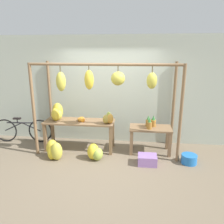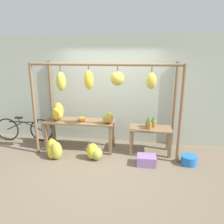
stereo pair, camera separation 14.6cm
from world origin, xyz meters
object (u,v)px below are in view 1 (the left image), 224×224
at_px(orange_pile, 81,119).
at_px(fruit_crate_white, 147,160).
at_px(banana_pile_on_table, 57,113).
at_px(parked_bicycle, 23,130).
at_px(banana_pile_ground_left, 54,150).
at_px(banana_pile_ground_right, 95,153).
at_px(pineapple_cluster, 150,123).
at_px(papaya_pile, 108,118).
at_px(blue_bucket, 189,159).

distance_m(orange_pile, fruit_crate_white, 1.84).
distance_m(banana_pile_on_table, orange_pile, 0.64).
relative_size(fruit_crate_white, parked_bicycle, 0.25).
bearing_deg(banana_pile_ground_left, orange_pile, 46.79).
bearing_deg(banana_pile_ground_left, banana_pile_ground_right, 3.25).
bearing_deg(pineapple_cluster, banana_pile_on_table, 179.74).
distance_m(banana_pile_ground_left, fruit_crate_white, 2.13).
distance_m(orange_pile, pineapple_cluster, 1.67).
distance_m(banana_pile_ground_right, parked_bicycle, 2.28).
height_order(fruit_crate_white, parked_bicycle, parked_bicycle).
bearing_deg(pineapple_cluster, fruit_crate_white, -96.40).
xyz_separation_m(orange_pile, pineapple_cluster, (1.67, 0.05, -0.03)).
bearing_deg(pineapple_cluster, papaya_pile, -171.41).
bearing_deg(blue_bucket, banana_pile_on_table, 170.99).
xyz_separation_m(banana_pile_on_table, blue_bucket, (3.14, -0.50, -0.82)).
bearing_deg(fruit_crate_white, banana_pile_ground_left, 179.13).
bearing_deg(banana_pile_on_table, parked_bicycle, 168.29).
bearing_deg(banana_pile_ground_right, papaya_pile, 57.56).
bearing_deg(banana_pile_ground_left, banana_pile_on_table, 99.00).
bearing_deg(orange_pile, parked_bicycle, 170.48).
bearing_deg(banana_pile_ground_left, papaya_pile, 20.82).
distance_m(banana_pile_ground_right, blue_bucket, 2.09).
xyz_separation_m(banana_pile_ground_right, blue_bucket, (2.09, 0.07, -0.07)).
bearing_deg(pineapple_cluster, banana_pile_ground_right, -156.07).
distance_m(pineapple_cluster, blue_bucket, 1.17).
distance_m(pineapple_cluster, banana_pile_ground_right, 1.48).
height_order(parked_bicycle, papaya_pile, papaya_pile).
bearing_deg(papaya_pile, blue_bucket, -10.42).
bearing_deg(banana_pile_on_table, pineapple_cluster, -0.26).
bearing_deg(banana_pile_on_table, banana_pile_ground_left, -81.00).
xyz_separation_m(fruit_crate_white, blue_bucket, (0.92, 0.15, -0.01)).
xyz_separation_m(parked_bicycle, papaya_pile, (2.39, -0.39, 0.53)).
bearing_deg(banana_pile_on_table, banana_pile_ground_right, -28.36).
bearing_deg(parked_bicycle, pineapple_cluster, -4.00).
relative_size(parked_bicycle, papaya_pile, 5.74).
height_order(banana_pile_on_table, pineapple_cluster, banana_pile_on_table).
distance_m(banana_pile_ground_left, blue_bucket, 3.04).
relative_size(banana_pile_on_table, pineapple_cluster, 1.53).
xyz_separation_m(banana_pile_ground_right, fruit_crate_white, (1.18, -0.09, -0.06)).
xyz_separation_m(pineapple_cluster, parked_bicycle, (-3.38, 0.24, -0.42)).
relative_size(pineapple_cluster, banana_pile_ground_left, 0.63).
relative_size(banana_pile_ground_right, parked_bicycle, 0.26).
relative_size(banana_pile_on_table, papaya_pile, 1.72).
xyz_separation_m(fruit_crate_white, papaya_pile, (-0.92, 0.49, 0.76)).
bearing_deg(blue_bucket, fruit_crate_white, -170.56).
distance_m(banana_pile_ground_left, parked_bicycle, 1.46).
height_order(banana_pile_ground_left, banana_pile_ground_right, banana_pile_ground_left).
bearing_deg(banana_pile_ground_right, banana_pile_on_table, 151.64).
distance_m(pineapple_cluster, parked_bicycle, 3.42).
height_order(banana_pile_on_table, parked_bicycle, banana_pile_on_table).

